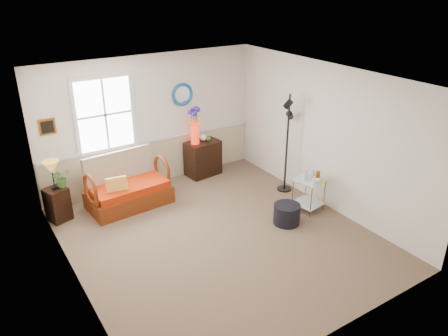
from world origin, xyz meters
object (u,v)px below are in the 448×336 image
lamp_stand (58,204)px  floor_lamp (287,144)px  cabinet (203,158)px  loveseat (128,182)px  ottoman (287,214)px  side_table (308,195)px

lamp_stand → floor_lamp: 4.30m
cabinet → loveseat: bearing=-173.6°
cabinet → lamp_stand: bearing=178.2°
loveseat → floor_lamp: floor_lamp is taller
loveseat → cabinet: size_ratio=1.97×
floor_lamp → ottoman: (-0.80, -1.01, -0.80)m
floor_lamp → ottoman: 1.51m
cabinet → side_table: size_ratio=1.23×
side_table → ottoman: bearing=-166.5°
side_table → floor_lamp: bearing=78.7°
ottoman → loveseat: bearing=134.3°
loveseat → floor_lamp: (2.83, -1.08, 0.50)m
loveseat → ottoman: size_ratio=3.21×
lamp_stand → cabinet: bearing=5.0°
cabinet → ottoman: bearing=-92.2°
side_table → floor_lamp: floor_lamp is taller
side_table → floor_lamp: (0.17, 0.86, 0.67)m
cabinet → side_table: 2.51m
lamp_stand → ottoman: (3.27, -2.25, -0.13)m
loveseat → lamp_stand: 1.26m
loveseat → ottoman: (2.04, -2.08, -0.30)m
lamp_stand → cabinet: 3.08m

